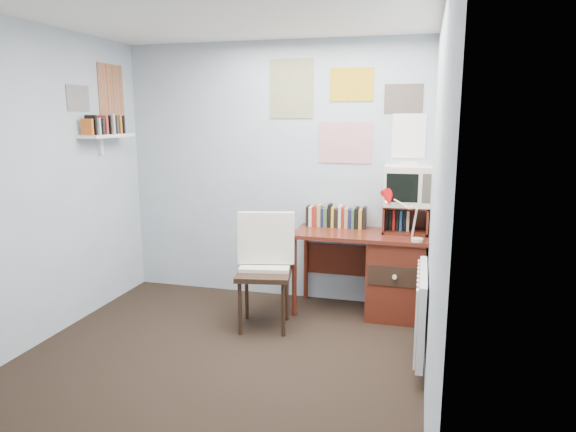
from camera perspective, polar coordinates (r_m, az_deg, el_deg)
name	(u,v)px	position (r m, az deg, el deg)	size (l,w,h in m)	color
ground	(205,375)	(3.84, -9.22, -17.07)	(3.50, 3.50, 0.00)	black
back_wall	(274,173)	(5.06, -1.60, 4.84)	(3.00, 0.02, 2.50)	#B1BDCB
left_wall	(10,192)	(4.28, -28.48, 2.33)	(0.02, 3.50, 2.50)	#B1BDCB
right_wall	(435,212)	(3.13, 16.01, 0.47)	(0.02, 3.50, 2.50)	#B1BDCB
ceiling	(192,0)	(3.46, -10.60, 22.55)	(3.00, 3.50, 0.02)	white
desk	(390,272)	(4.77, 11.22, -6.14)	(1.20, 0.55, 0.76)	#5E2215
desk_chair	(264,274)	(4.39, -2.69, -6.46)	(0.49, 0.47, 0.96)	black
desk_lamp	(418,220)	(4.42, 14.25, -0.46)	(0.26, 0.22, 0.37)	red
tv_riser	(406,219)	(4.76, 12.94, -0.30)	(0.40, 0.30, 0.25)	#5E2215
crt_tv	(408,183)	(4.73, 13.14, 3.54)	(0.41, 0.38, 0.39)	#EEE2C7
book_row	(338,216)	(4.89, 5.57, 0.05)	(0.60, 0.14, 0.22)	#5E2215
radiator	(422,311)	(3.88, 14.62, -10.15)	(0.09, 0.80, 0.60)	white
wall_shelf	(107,136)	(5.04, -19.44, 8.41)	(0.20, 0.62, 0.24)	white
posters_back	(346,110)	(4.87, 6.43, 11.60)	(1.20, 0.01, 0.90)	white
posters_left	(95,93)	(5.10, -20.62, 12.64)	(0.01, 0.70, 0.60)	white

